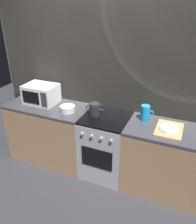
# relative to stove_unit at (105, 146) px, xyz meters

# --- Properties ---
(ground_plane) EXTENTS (8.00, 8.00, 0.00)m
(ground_plane) POSITION_rel_stove_unit_xyz_m (0.00, 0.00, -0.45)
(ground_plane) COLOR #2D2D33
(back_wall) EXTENTS (3.60, 0.05, 2.40)m
(back_wall) POSITION_rel_stove_unit_xyz_m (0.00, 0.32, 0.75)
(back_wall) COLOR #A39989
(back_wall) RESTS_ON ground_plane
(counter_left) EXTENTS (1.20, 0.60, 0.90)m
(counter_left) POSITION_rel_stove_unit_xyz_m (-0.90, 0.00, 0.00)
(counter_left) COLOR #997251
(counter_left) RESTS_ON ground_plane
(stove_unit) EXTENTS (0.60, 0.63, 0.90)m
(stove_unit) POSITION_rel_stove_unit_xyz_m (0.00, 0.00, 0.00)
(stove_unit) COLOR #9E9EA3
(stove_unit) RESTS_ON ground_plane
(counter_right) EXTENTS (1.20, 0.60, 0.90)m
(counter_right) POSITION_rel_stove_unit_xyz_m (0.90, 0.00, 0.00)
(counter_right) COLOR #997251
(counter_right) RESTS_ON ground_plane
(microwave) EXTENTS (0.46, 0.35, 0.27)m
(microwave) POSITION_rel_stove_unit_xyz_m (-1.04, 0.06, 0.59)
(microwave) COLOR white
(microwave) RESTS_ON counter_left
(kettle) EXTENTS (0.28, 0.15, 0.17)m
(kettle) POSITION_rel_stove_unit_xyz_m (-0.16, 0.00, 0.53)
(kettle) COLOR #262628
(kettle) RESTS_ON stove_unit
(mixing_bowl) EXTENTS (0.20, 0.20, 0.08)m
(mixing_bowl) POSITION_rel_stove_unit_xyz_m (-0.54, -0.05, 0.49)
(mixing_bowl) COLOR silver
(mixing_bowl) RESTS_ON counter_left
(pitcher) EXTENTS (0.16, 0.11, 0.20)m
(pitcher) POSITION_rel_stove_unit_xyz_m (0.48, 0.12, 0.55)
(pitcher) COLOR #198CD8
(pitcher) RESTS_ON counter_right
(dish_pile) EXTENTS (0.30, 0.40, 0.06)m
(dish_pile) POSITION_rel_stove_unit_xyz_m (0.80, -0.02, 0.47)
(dish_pile) COLOR tan
(dish_pile) RESTS_ON counter_right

